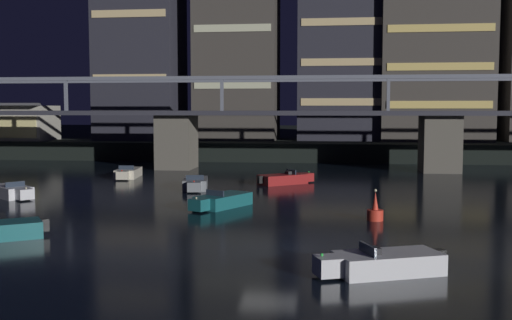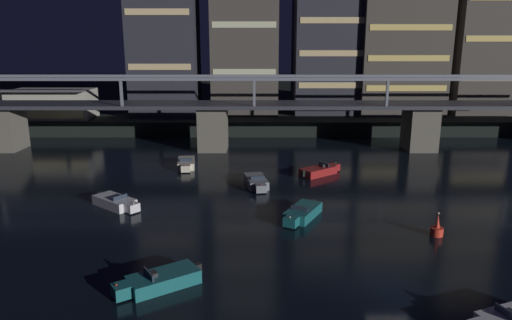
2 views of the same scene
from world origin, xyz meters
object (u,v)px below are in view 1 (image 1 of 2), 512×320
Objects in this scene: speedboat_far_left at (285,179)px; channel_buoy at (375,212)px; tower_central at (344,45)px; speedboat_mid_center at (195,184)px; tower_east_tall at (432,51)px; speedboat_near_right at (383,263)px; river_bridge at (305,129)px; speedboat_near_center at (12,191)px; tower_west_tall at (237,4)px; waterfront_pavilion at (6,123)px; speedboat_near_left at (221,201)px; speedboat_mid_right at (128,173)px.

channel_buoy is (6.25, -16.06, 0.06)m from speedboat_far_left.
speedboat_mid_center is (-11.81, -35.44, -14.04)m from tower_central.
tower_east_tall is 61.05m from speedboat_near_right.
tower_central is at bearing 90.56° from speedboat_near_right.
tower_east_tall is (11.17, -0.05, -0.89)m from tower_central.
tower_east_tall is 37.71m from speedboat_far_left.
speedboat_mid_center is 7.76m from speedboat_far_left.
river_bridge is 18.59× the size of speedboat_near_center.
tower_west_tall reaches higher than speedboat_near_center.
tower_west_tall reaches higher than river_bridge.
speedboat_near_right is (43.39, -51.24, -4.02)m from waterfront_pavilion.
river_bridge is 40.50m from waterfront_pavilion.
speedboat_far_left is at bearing -99.43° from tower_central.
waterfront_pavilion is at bearing 133.47° from speedboat_near_left.
speedboat_near_left is (-8.24, -43.95, -14.04)m from tower_central.
speedboat_far_left is (18.39, 10.05, 0.00)m from speedboat_near_center.
speedboat_near_right and speedboat_far_left have the same top height.
speedboat_near_right is 0.97× the size of speedboat_mid_right.
waterfront_pavilion is at bearing 137.67° from channel_buoy.
river_bridge is at bearing -61.19° from tower_west_tall.
speedboat_mid_right is at bearing -42.00° from waterfront_pavilion.
speedboat_far_left is at bearing -11.71° from speedboat_mid_right.
tower_central reaches higher than speedboat_near_left.
speedboat_mid_center and speedboat_far_left have the same top height.
river_bridge is 2.43× the size of tower_west_tall.
speedboat_far_left is 17.24m from channel_buoy.
speedboat_near_right is at bearing -83.21° from river_bridge.
waterfront_pavilion is (-38.71, 11.91, 0.23)m from river_bridge.
channel_buoy is (20.65, -19.05, 0.06)m from speedboat_mid_right.
river_bridge is at bearing 100.41° from channel_buoy.
speedboat_far_left is at bearing 101.93° from speedboat_near_right.
speedboat_mid_right is at bearing -124.64° from tower_central.
waterfront_pavilion is at bearing -170.10° from tower_central.
speedboat_near_right is (4.68, -39.32, -3.79)m from river_bridge.
tower_east_tall is 4.41× the size of speedboat_mid_center.
tower_central is 4.89× the size of speedboat_near_right.
tower_central reaches higher than speedboat_mid_center.
river_bridge is 18.42× the size of speedboat_far_left.
speedboat_far_left is (3.03, 12.59, 0.00)m from speedboat_near_left.
tower_central is 46.87m from speedboat_near_left.
tower_west_tall is 38.59m from speedboat_mid_center.
speedboat_near_right is (24.17, -17.30, 0.00)m from speedboat_near_center.
speedboat_mid_center is at bearing -42.05° from waterfront_pavilion.
speedboat_near_center is at bearing -60.48° from waterfront_pavilion.
speedboat_near_center is (19.22, -33.94, -4.02)m from waterfront_pavilion.
speedboat_mid_right is 2.97× the size of channel_buoy.
speedboat_near_right is 1.09× the size of speedboat_far_left.
speedboat_mid_right is at bearing -102.74° from tower_west_tall.
tower_west_tall is at bearing -175.42° from tower_east_tall.
speedboat_near_right and speedboat_mid_right have the same top height.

